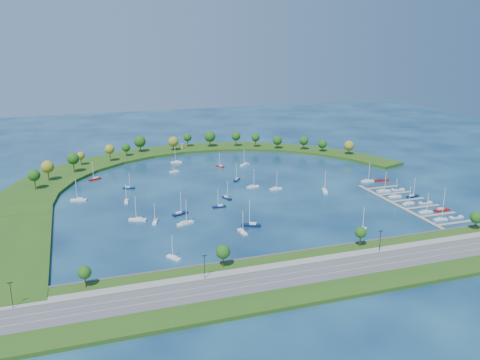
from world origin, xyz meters
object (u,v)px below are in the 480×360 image
object	(u,v)px
moored_boat_1	(219,206)
docked_boat_8	(384,191)
moored_boat_21	(363,230)
docked_boat_11	(381,180)
dock_system	(409,204)
moored_boat_2	(155,221)
docked_boat_2	(426,211)
moored_boat_14	(325,190)
docked_boat_10	(367,181)
moored_boat_12	(276,188)
docked_boat_0	(441,219)
moored_boat_13	(251,225)
moored_boat_0	(242,231)
moored_boat_7	(245,164)
moored_boat_9	(237,179)
moored_boat_11	(138,219)
harbor_tower	(182,146)
docked_boat_3	(442,209)
moored_boat_3	(185,223)
docked_boat_1	(456,217)
moored_boat_17	(176,162)
moored_boat_10	(129,188)
docked_boat_9	(398,189)
docked_boat_4	(408,203)
docked_boat_6	(395,196)
moored_boat_5	(227,198)
moored_boat_4	(79,199)
moored_boat_20	(174,171)
moored_boat_19	(95,178)
docked_boat_7	(413,196)
moored_boat_18	(253,186)
moored_boat_16	(180,213)
moored_boat_8	(126,201)
moored_boat_15	(220,166)
docked_boat_5	(425,202)
moored_boat_6	(174,257)

from	to	relation	value
moored_boat_1	docked_boat_8	distance (m)	105.11
moored_boat_21	docked_boat_11	world-z (taller)	moored_boat_21
dock_system	moored_boat_21	xyz separation A→B (m)	(-47.40, -27.88, 0.60)
moored_boat_2	docked_boat_2	xyz separation A→B (m)	(143.36, -32.47, 0.02)
moored_boat_14	docked_boat_10	xyz separation A→B (m)	(36.73, 9.97, -0.02)
moored_boat_12	docked_boat_0	xyz separation A→B (m)	(61.73, -77.99, -0.01)
moored_boat_13	moored_boat_14	world-z (taller)	moored_boat_13
moored_boat_0	moored_boat_7	xyz separation A→B (m)	(44.45, 124.71, 0.02)
moored_boat_9	docked_boat_0	size ratio (longest dim) A/B	1.11
moored_boat_7	moored_boat_11	world-z (taller)	moored_boat_11
harbor_tower	docked_boat_3	distance (m)	218.16
moored_boat_3	docked_boat_1	world-z (taller)	moored_boat_3
harbor_tower	moored_boat_17	distance (m)	40.37
moored_boat_1	docked_boat_2	world-z (taller)	docked_boat_2
moored_boat_17	moored_boat_21	size ratio (longest dim) A/B	0.92
moored_boat_10	docked_boat_9	size ratio (longest dim) A/B	1.29
docked_boat_2	docked_boat_4	distance (m)	15.25
docked_boat_6	docked_boat_9	distance (m)	15.74
moored_boat_5	moored_boat_13	size ratio (longest dim) A/B	0.79
docked_boat_3	docked_boat_6	bearing A→B (deg)	108.23
moored_boat_13	moored_boat_17	size ratio (longest dim) A/B	1.16
moored_boat_4	moored_boat_20	bearing A→B (deg)	-132.02
moored_boat_19	moored_boat_20	xyz separation A→B (m)	(54.50, 1.76, -0.08)
moored_boat_0	docked_boat_7	distance (m)	117.15
moored_boat_21	moored_boat_1	bearing A→B (deg)	-94.04
docked_boat_8	docked_boat_0	bearing A→B (deg)	-82.46
docked_boat_7	moored_boat_21	bearing A→B (deg)	-155.77
moored_boat_18	docked_boat_3	distance (m)	112.83
moored_boat_21	docked_boat_2	size ratio (longest dim) A/B	1.17
moored_boat_16	docked_boat_8	world-z (taller)	moored_boat_16
moored_boat_13	docked_boat_2	size ratio (longest dim) A/B	1.24
moored_boat_8	moored_boat_9	world-z (taller)	moored_boat_9
moored_boat_8	moored_boat_7	bearing A→B (deg)	-48.78
moored_boat_20	docked_boat_1	size ratio (longest dim) A/B	1.30
moored_boat_3	moored_boat_14	bearing A→B (deg)	-6.01
dock_system	moored_boat_11	distance (m)	153.18
moored_boat_15	docked_boat_5	xyz separation A→B (m)	(89.63, -117.32, -0.27)
moored_boat_0	moored_boat_12	distance (m)	74.75
dock_system	moored_boat_14	world-z (taller)	moored_boat_14
moored_boat_5	docked_boat_11	distance (m)	108.76
docked_boat_6	moored_boat_7	bearing A→B (deg)	123.99
moored_boat_4	moored_boat_19	distance (m)	44.27
harbor_tower	docked_boat_9	bearing A→B (deg)	-55.21
moored_boat_16	docked_boat_3	xyz separation A→B (m)	(139.09, -40.37, 0.01)
moored_boat_6	docked_boat_7	xyz separation A→B (m)	(153.40, 39.41, 0.03)
moored_boat_2	moored_boat_11	size ratio (longest dim) A/B	0.80
moored_boat_20	moored_boat_19	bearing A→B (deg)	-9.51
moored_boat_18	docked_boat_0	world-z (taller)	moored_boat_18
moored_boat_19	docked_boat_8	distance (m)	188.98
moored_boat_7	docked_boat_1	size ratio (longest dim) A/B	1.59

